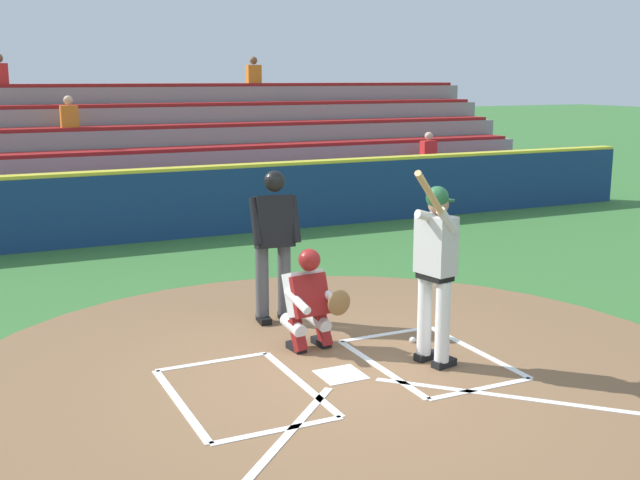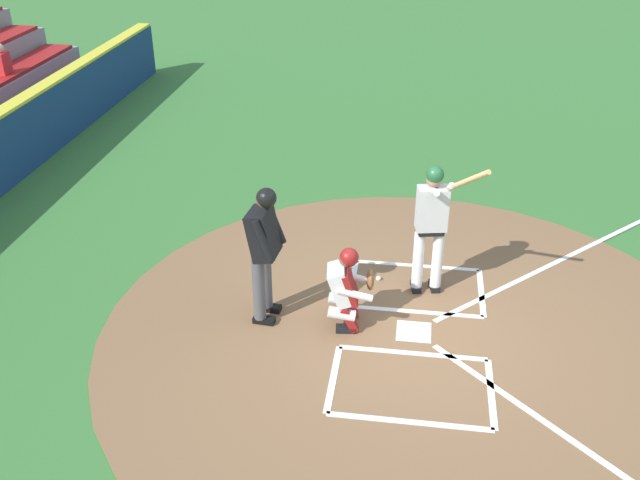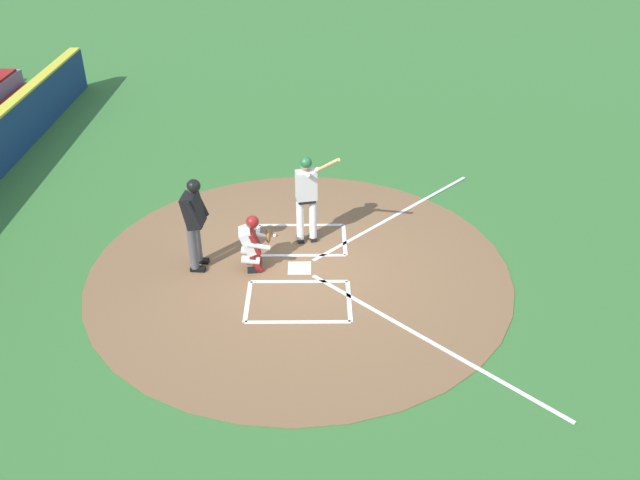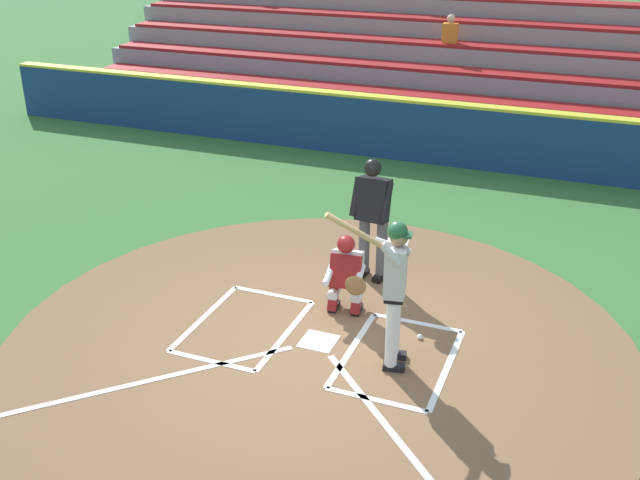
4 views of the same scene
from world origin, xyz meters
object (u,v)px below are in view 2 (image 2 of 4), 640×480
object	(u,v)px
catcher	(347,286)
plate_umpire	(264,246)
batter	(432,221)
baseball	(378,278)

from	to	relation	value
catcher	plate_umpire	bearing A→B (deg)	-90.56
catcher	plate_umpire	xyz separation A→B (m)	(-0.01, -1.05, 0.49)
batter	baseball	xyz separation A→B (m)	(-0.18, -0.68, -1.06)
baseball	batter	bearing A→B (deg)	74.87
plate_umpire	baseball	size ratio (longest dim) A/B	25.20
batter	catcher	distance (m)	1.47
catcher	baseball	world-z (taller)	catcher
batter	baseball	distance (m)	1.27
batter	baseball	size ratio (longest dim) A/B	28.76
batter	baseball	bearing A→B (deg)	-105.13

